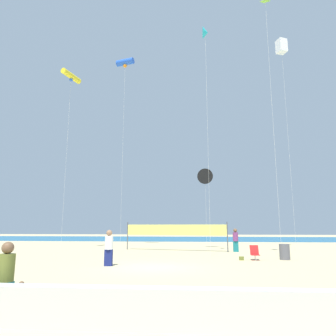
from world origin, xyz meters
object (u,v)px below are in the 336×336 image
toddler_figure (20,297)px  kite_lime_diamond (266,6)px  volleyball_net (175,231)px  beach_handbag (241,258)px  folding_beach_chair (255,252)px  kite_white_box (281,47)px  mother_figure (5,276)px  beachgoer_plum_shirt (236,239)px  kite_cyan_delta (205,33)px  beachgoer_white_shirt (109,247)px  kite_yellow_tube (71,77)px  trash_barrel (285,252)px  kite_blue_tube (125,63)px  kite_black_delta (205,177)px

toddler_figure → kite_lime_diamond: kite_lime_diamond is taller
volleyball_net → beach_handbag: (4.56, -7.05, -1.53)m
toddler_figure → folding_beach_chair: 14.91m
folding_beach_chair → kite_white_box: (4.83, 7.70, 18.46)m
volleyball_net → mother_figure: bearing=-97.9°
beachgoer_plum_shirt → kite_cyan_delta: kite_cyan_delta is taller
mother_figure → beachgoer_white_shirt: bearing=67.1°
kite_yellow_tube → trash_barrel: bearing=-19.1°
kite_cyan_delta → beachgoer_plum_shirt: bearing=62.2°
kite_cyan_delta → kite_blue_tube: bearing=134.5°
trash_barrel → kite_yellow_tube: 23.81m
trash_barrel → kite_yellow_tube: bearing=160.9°
toddler_figure → kite_blue_tube: kite_blue_tube is taller
kite_blue_tube → kite_yellow_tube: bearing=-134.5°
beachgoer_plum_shirt → kite_cyan_delta: 16.62m
beachgoer_plum_shirt → kite_cyan_delta: (-2.23, -4.25, 15.91)m
folding_beach_chair → beach_handbag: folding_beach_chair is taller
kite_white_box → kite_cyan_delta: kite_white_box is taller
beach_handbag → kite_lime_diamond: bearing=9.6°
folding_beach_chair → kite_blue_tube: kite_blue_tube is taller
toddler_figure → kite_white_box: kite_white_box is taller
toddler_figure → beach_handbag: toddler_figure is taller
volleyball_net → kite_lime_diamond: bearing=-43.1°
volleyball_net → kite_blue_tube: 19.16m
beachgoer_plum_shirt → kite_lime_diamond: 17.89m
kite_blue_tube → kite_lime_diamond: kite_blue_tube is taller
beachgoer_white_shirt → beachgoer_plum_shirt: size_ratio=1.00×
toddler_figure → volleyball_net: size_ratio=0.09×
beachgoer_white_shirt → folding_beach_chair: (8.21, 3.61, -0.53)m
kite_black_delta → kite_yellow_tube: size_ratio=0.46×
mother_figure → kite_black_delta: kite_black_delta is taller
trash_barrel → kite_blue_tube: kite_blue_tube is taller
beachgoer_white_shirt → beach_handbag: (7.36, 3.43, -0.88)m
mother_figure → folding_beach_chair: size_ratio=1.91×
volleyball_net → folding_beach_chair: bearing=-51.8°
trash_barrel → kite_cyan_delta: 17.11m
beachgoer_white_shirt → folding_beach_chair: bearing=93.6°
kite_cyan_delta → kite_yellow_tube: kite_cyan_delta is taller
volleyball_net → beachgoer_white_shirt: bearing=-105.0°
kite_blue_tube → kite_cyan_delta: kite_blue_tube is taller
mother_figure → beachgoer_plum_shirt: beachgoer_plum_shirt is taller
kite_lime_diamond → kite_black_delta: kite_lime_diamond is taller
kite_white_box → mother_figure: bearing=-122.3°
beachgoer_plum_shirt → kite_blue_tube: 21.86m
kite_cyan_delta → toddler_figure: bearing=-109.4°
kite_yellow_tube → beach_handbag: bearing=-24.2°
kite_blue_tube → kite_yellow_tube: 6.92m
kite_black_delta → kite_yellow_tube: bearing=-165.9°
kite_lime_diamond → kite_black_delta: size_ratio=2.46×
beachgoer_plum_shirt → kite_white_box: kite_white_box is taller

